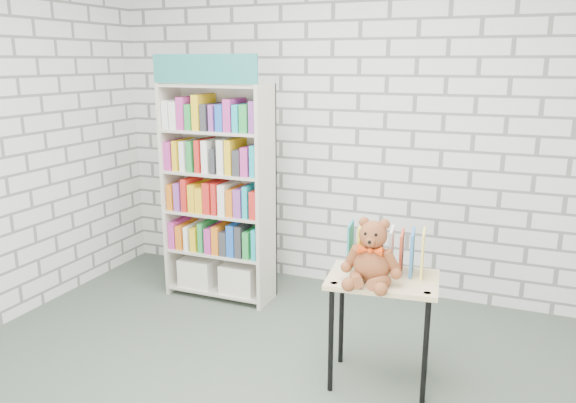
% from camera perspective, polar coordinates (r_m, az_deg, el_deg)
% --- Properties ---
extents(room_shell, '(4.52, 4.02, 2.81)m').
position_cam_1_polar(room_shell, '(2.87, -3.58, 10.74)').
color(room_shell, silver).
rests_on(room_shell, ground).
extents(bookshelf, '(0.89, 0.35, 2.00)m').
position_cam_1_polar(bookshelf, '(4.64, -7.04, 1.07)').
color(bookshelf, beige).
rests_on(bookshelf, ground).
extents(display_table, '(0.69, 0.52, 0.70)m').
position_cam_1_polar(display_table, '(3.46, 9.55, -9.11)').
color(display_table, '#D4BC7F').
rests_on(display_table, ground).
extents(table_books, '(0.47, 0.25, 0.27)m').
position_cam_1_polar(table_books, '(3.47, 9.90, -4.91)').
color(table_books, teal).
rests_on(table_books, display_table).
extents(teddy_bear, '(0.36, 0.33, 0.38)m').
position_cam_1_polar(teddy_bear, '(3.28, 8.50, -5.67)').
color(teddy_bear, brown).
rests_on(teddy_bear, display_table).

